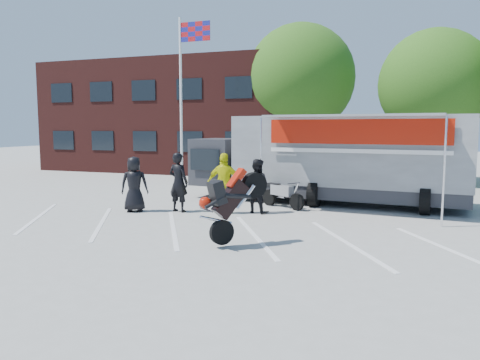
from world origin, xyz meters
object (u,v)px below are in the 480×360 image
Objects in this scene: spectator_leather_b at (178,182)px; spectator_leather_c at (257,186)px; tree_mid at (434,84)px; spectator_hivis at (225,183)px; flagpole at (186,81)px; stunt_bike_rider at (246,244)px; tree_left at (300,79)px; transporter_truck at (333,204)px; spectator_leather_a at (134,184)px; parked_motorcycle at (283,208)px.

spectator_leather_b is 2.63m from spectator_leather_c.
tree_mid reaches higher than spectator_hivis.
tree_mid reaches higher than spectator_leather_c.
flagpole reaches higher than stunt_bike_rider.
stunt_bike_rider is 0.99× the size of spectator_hivis.
tree_mid is 4.27× the size of spectator_leather_c.
spectator_hivis is (0.29, -12.33, -4.57)m from tree_left.
transporter_truck is 5.14× the size of stunt_bike_rider.
stunt_bike_rider is at bearing -56.61° from flagpole.
flagpole reaches higher than spectator_leather_a.
spectator_leather_c is (3.94, 1.20, -0.03)m from spectator_leather_a.
spectator_hivis is (-6.71, -11.33, -3.95)m from tree_mid.
tree_left is 17.02m from stunt_bike_rider.
spectator_hivis is (2.98, 0.73, 0.07)m from spectator_leather_a.
stunt_bike_rider is at bearing -107.50° from tree_mid.
transporter_truck is at bearing 121.17° from stunt_bike_rider.
spectator_hivis reaches higher than stunt_bike_rider.
spectator_leather_b reaches higher than spectator_leather_c.
tree_mid reaches higher than transporter_truck.
spectator_hivis reaches higher than transporter_truck.
spectator_leather_a is (-6.06, -3.96, 0.93)m from transporter_truck.
stunt_bike_rider is 5.83m from spectator_leather_a.
spectator_leather_b is at bearing -1.46° from spectator_hivis.
stunt_bike_rider is 5.00m from spectator_leather_b.
parked_motorcycle is 5.30m from stunt_bike_rider.
transporter_truck is at bearing -22.12° from flagpole.
spectator_hivis is at bearing 169.69° from spectator_leather_a.
transporter_truck is (-3.64, -8.09, -4.94)m from tree_mid.
tree_left is 14.11m from spectator_leather_a.
tree_mid is at bearing -115.70° from spectator_leather_b.
parked_motorcycle is 2.49m from spectator_hivis.
flagpole is at bearing -125.28° from tree_left.
tree_left is 12.15m from parked_motorcycle.
spectator_leather_c is (-2.12, -2.76, 0.90)m from transporter_truck.
flagpole reaches higher than parked_motorcycle.
flagpole is 1.04× the size of tree_mid.
transporter_truck is 2.19m from parked_motorcycle.
transporter_truck is 6.91m from stunt_bike_rider.
spectator_leather_c is 0.90× the size of spectator_hivis.
stunt_bike_rider is 4.30m from spectator_leather_c.
spectator_leather_a is (1.55, -7.05, -4.12)m from flagpole.
tree_left is at bearing 54.72° from flagpole.
tree_mid is 12.93m from spectator_leather_c.
spectator_leather_b is at bearing -138.02° from transporter_truck.
spectator_leather_c is at bearing -164.00° from spectator_hivis.
tree_mid is 4.12× the size of spectator_leather_a.
spectator_hivis is at bearing 38.85° from spectator_leather_c.
transporter_truck is at bearing -115.06° from spectator_leather_c.
spectator_hivis reaches higher than spectator_leather_c.
spectator_leather_c is at bearing -117.93° from tree_mid.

